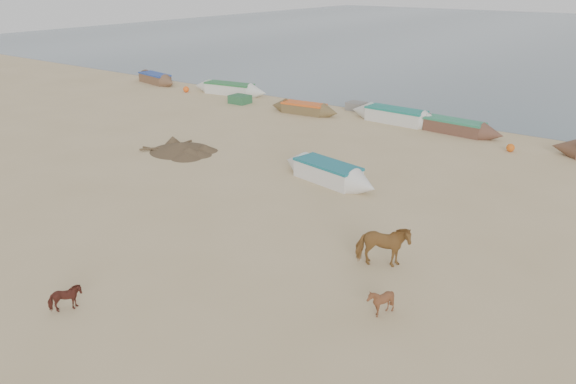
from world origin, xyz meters
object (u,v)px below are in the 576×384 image
at_px(cow_adult, 383,246).
at_px(calf_front, 381,302).
at_px(near_canoe, 328,172).
at_px(calf_right, 66,299).

relative_size(cow_adult, calf_front, 2.02).
bearing_deg(cow_adult, near_canoe, 18.41).
bearing_deg(near_canoe, calf_front, -38.21).
bearing_deg(near_canoe, calf_right, -79.46).
height_order(calf_front, calf_right, calf_front).
bearing_deg(near_canoe, cow_adult, -33.41).
height_order(cow_adult, near_canoe, cow_adult).
distance_m(cow_adult, calf_right, 9.81).
relative_size(calf_front, near_canoe, 0.16).
relative_size(calf_front, calf_right, 1.09).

